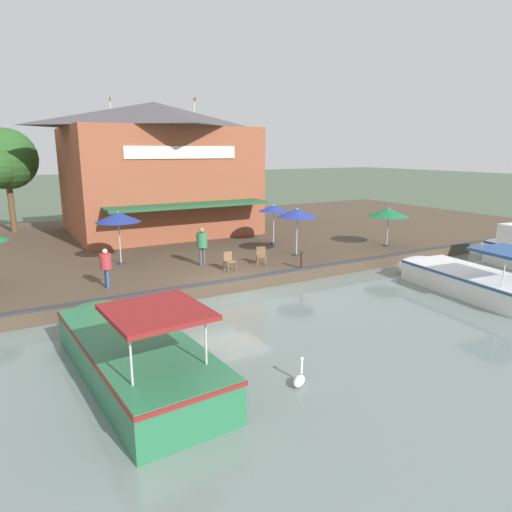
# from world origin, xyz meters

# --- Properties ---
(ground_plane) EXTENTS (220.00, 220.00, 0.00)m
(ground_plane) POSITION_xyz_m (0.00, 0.00, 0.00)
(ground_plane) COLOR #4C5B47
(quay_deck) EXTENTS (22.00, 56.00, 0.60)m
(quay_deck) POSITION_xyz_m (-11.00, 0.00, 0.30)
(quay_deck) COLOR #4C3D2D
(quay_deck) RESTS_ON ground
(quay_edge_fender) EXTENTS (0.20, 50.40, 0.10)m
(quay_edge_fender) POSITION_xyz_m (-0.10, 0.00, 0.65)
(quay_edge_fender) COLOR #2D2D33
(quay_edge_fender) RESTS_ON quay_deck
(waterfront_restaurant) EXTENTS (11.49, 11.67, 8.86)m
(waterfront_restaurant) POSITION_xyz_m (-13.60, 1.26, 4.87)
(waterfront_restaurant) COLOR brown
(waterfront_restaurant) RESTS_ON quay_deck
(patio_umbrella_near_quay_edge) EXTENTS (2.10, 2.10, 2.49)m
(patio_umbrella_near_quay_edge) POSITION_xyz_m (-2.69, 5.04, 2.83)
(patio_umbrella_near_quay_edge) COLOR #B7B7B7
(patio_umbrella_near_quay_edge) RESTS_ON quay_deck
(patio_umbrella_back_row) EXTENTS (1.77, 1.77, 2.30)m
(patio_umbrella_back_row) POSITION_xyz_m (-5.96, 5.66, 2.67)
(patio_umbrella_back_row) COLOR #B7B7B7
(patio_umbrella_back_row) RESTS_ON quay_deck
(patio_umbrella_mid_patio_left) EXTENTS (2.28, 2.28, 2.22)m
(patio_umbrella_mid_patio_left) POSITION_xyz_m (-2.12, 10.94, 2.54)
(patio_umbrella_mid_patio_left) COLOR #B7B7B7
(patio_umbrella_mid_patio_left) RESTS_ON quay_deck
(patio_umbrella_by_entrance) EXTENTS (2.11, 2.11, 2.57)m
(patio_umbrella_by_entrance) POSITION_xyz_m (-5.37, -3.38, 2.89)
(patio_umbrella_by_entrance) COLOR #B7B7B7
(patio_umbrella_by_entrance) RESTS_ON quay_deck
(cafe_chair_back_row_seat) EXTENTS (0.47, 0.47, 0.85)m
(cafe_chair_back_row_seat) POSITION_xyz_m (-1.72, 0.64, 1.08)
(cafe_chair_back_row_seat) COLOR brown
(cafe_chair_back_row_seat) RESTS_ON quay_deck
(cafe_chair_under_first_umbrella) EXTENTS (0.58, 0.58, 0.85)m
(cafe_chair_under_first_umbrella) POSITION_xyz_m (-1.94, 2.47, 1.08)
(cafe_chair_under_first_umbrella) COLOR brown
(cafe_chair_under_first_umbrella) RESTS_ON quay_deck
(person_mid_patio) EXTENTS (0.45, 0.45, 1.59)m
(person_mid_patio) POSITION_xyz_m (-1.74, -4.80, 1.58)
(person_mid_patio) COLOR #2D5193
(person_mid_patio) RESTS_ON quay_deck
(person_near_entrance) EXTENTS (0.52, 0.52, 1.82)m
(person_near_entrance) POSITION_xyz_m (-3.19, -0.06, 1.76)
(person_near_entrance) COLOR #4C4C56
(person_near_entrance) RESTS_ON quay_deck
(motorboat_outer_channel) EXTENTS (7.19, 3.12, 2.14)m
(motorboat_outer_channel) POSITION_xyz_m (4.33, 8.84, 0.61)
(motorboat_outer_channel) COLOR white
(motorboat_outer_channel) RESTS_ON river_water
(motorboat_fourth_along) EXTENTS (8.20, 3.01, 2.40)m
(motorboat_fourth_along) POSITION_xyz_m (4.55, -5.63, 0.70)
(motorboat_fourth_along) COLOR #287047
(motorboat_fourth_along) RESTS_ON river_water
(mooring_post) EXTENTS (0.22, 0.22, 0.79)m
(mooring_post) POSITION_xyz_m (-0.35, 3.75, 1.01)
(mooring_post) COLOR #473323
(mooring_post) RESTS_ON quay_deck
(swan) EXTENTS (0.56, 0.61, 0.69)m
(swan) POSITION_xyz_m (7.72, -2.08, 0.23)
(swan) COLOR white
(swan) RESTS_ON river_water
(tree_behind_restaurant) EXTENTS (4.14, 3.94, 6.79)m
(tree_behind_restaurant) POSITION_xyz_m (-17.65, -7.58, 5.31)
(tree_behind_restaurant) COLOR brown
(tree_behind_restaurant) RESTS_ON quay_deck
(tree_upstream_bank) EXTENTS (4.64, 4.42, 6.96)m
(tree_upstream_bank) POSITION_xyz_m (-17.38, 6.94, 5.23)
(tree_upstream_bank) COLOR brown
(tree_upstream_bank) RESTS_ON quay_deck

